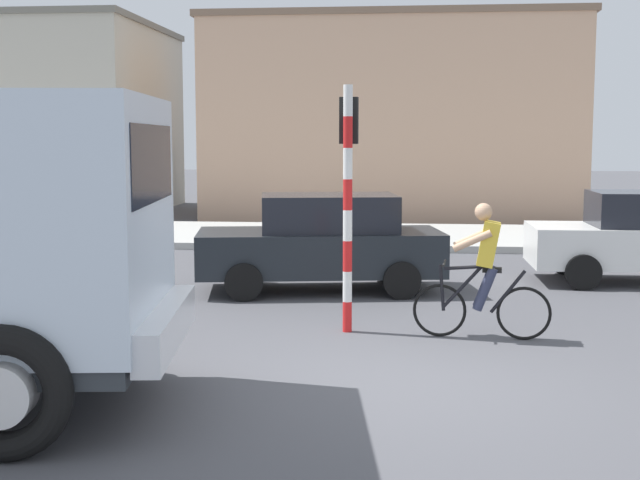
% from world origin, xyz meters
% --- Properties ---
extents(ground_plane, '(120.00, 120.00, 0.00)m').
position_xyz_m(ground_plane, '(0.00, 0.00, 0.00)').
color(ground_plane, '#4C4C51').
extents(sidewalk_far, '(80.00, 5.00, 0.16)m').
position_xyz_m(sidewalk_far, '(0.00, 12.93, 0.08)').
color(sidewalk_far, '#ADADA8').
rests_on(sidewalk_far, ground).
extents(cyclist, '(1.73, 0.51, 1.72)m').
position_xyz_m(cyclist, '(1.12, 2.23, 0.86)').
color(cyclist, black).
rests_on(cyclist, ground).
extents(traffic_light_pole, '(0.24, 0.43, 3.20)m').
position_xyz_m(traffic_light_pole, '(-0.61, 2.52, 2.07)').
color(traffic_light_pole, red).
rests_on(traffic_light_pole, ground).
extents(car_red_near, '(4.23, 2.37, 1.60)m').
position_xyz_m(car_red_near, '(-1.24, 5.47, 0.82)').
color(car_red_near, '#1E2328').
rests_on(car_red_near, ground).
extents(building_corner_left, '(7.92, 7.99, 6.41)m').
position_xyz_m(building_corner_left, '(-12.39, 20.60, 3.21)').
color(building_corner_left, '#B2AD9E').
rests_on(building_corner_left, ground).
extents(building_mid_block, '(11.89, 5.71, 6.33)m').
position_xyz_m(building_mid_block, '(-0.37, 19.88, 3.17)').
color(building_mid_block, tan).
rests_on(building_mid_block, ground).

